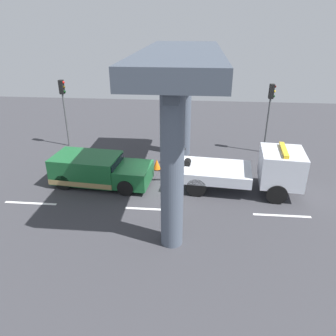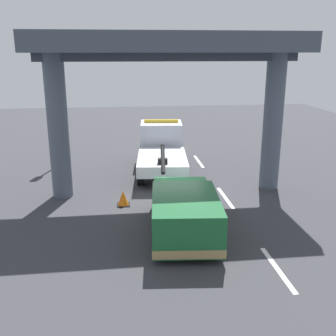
# 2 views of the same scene
# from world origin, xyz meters

# --- Properties ---
(ground_plane) EXTENTS (60.00, 40.00, 0.10)m
(ground_plane) POSITION_xyz_m (0.00, 0.00, -0.05)
(ground_plane) COLOR #38383D
(lane_stripe_west) EXTENTS (2.60, 0.16, 0.01)m
(lane_stripe_west) POSITION_xyz_m (-6.00, -2.37, 0.00)
(lane_stripe_west) COLOR silver
(lane_stripe_west) RESTS_ON ground
(lane_stripe_mid) EXTENTS (2.60, 0.16, 0.01)m
(lane_stripe_mid) POSITION_xyz_m (0.00, -2.37, 0.00)
(lane_stripe_mid) COLOR silver
(lane_stripe_mid) RESTS_ON ground
(lane_stripe_east) EXTENTS (2.60, 0.16, 0.01)m
(lane_stripe_east) POSITION_xyz_m (6.00, -2.37, 0.00)
(lane_stripe_east) COLOR silver
(lane_stripe_east) RESTS_ON ground
(tow_truck_white) EXTENTS (7.33, 2.93, 2.46)m
(tow_truck_white) POSITION_xyz_m (4.83, -0.07, 1.20)
(tow_truck_white) COLOR silver
(tow_truck_white) RESTS_ON ground
(towed_van_green) EXTENTS (5.37, 2.64, 1.58)m
(towed_van_green) POSITION_xyz_m (-3.29, 0.01, 0.78)
(towed_van_green) COLOR #195B2D
(towed_van_green) RESTS_ON ground
(overpass_structure) EXTENTS (3.60, 11.47, 6.94)m
(overpass_structure) POSITION_xyz_m (1.12, 0.00, 5.79)
(overpass_structure) COLOR #4C5666
(overpass_structure) RESTS_ON ground
(traffic_light_near) EXTENTS (0.39, 0.32, 4.55)m
(traffic_light_near) POSITION_xyz_m (-6.98, 5.47, 3.31)
(traffic_light_near) COLOR #515456
(traffic_light_near) RESTS_ON ground
(traffic_light_far) EXTENTS (0.39, 0.32, 4.52)m
(traffic_light_far) POSITION_xyz_m (6.52, 5.47, 3.29)
(traffic_light_far) COLOR #515456
(traffic_light_far) RESTS_ON ground
(traffic_cone_orange) EXTENTS (0.53, 0.53, 0.63)m
(traffic_cone_orange) POSITION_xyz_m (-0.33, 2.10, 0.30)
(traffic_cone_orange) COLOR orange
(traffic_cone_orange) RESTS_ON ground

